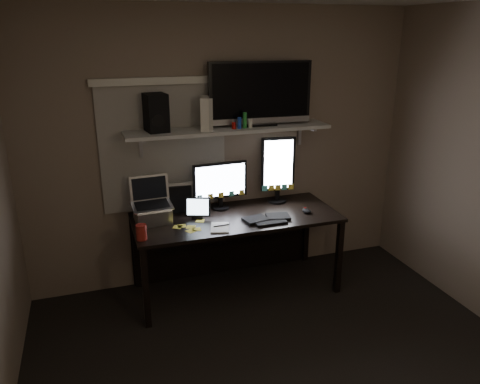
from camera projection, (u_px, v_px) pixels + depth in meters
name	position (u px, v px, depth m)	size (l,w,h in m)	color
back_wall	(224.00, 149.00, 4.29)	(3.60, 3.60, 0.00)	#806D5B
window_blinds	(164.00, 148.00, 4.10)	(1.10, 0.02, 1.10)	#B9B3A6
desk	(232.00, 229.00, 4.29)	(1.80, 0.75, 0.73)	black
wall_shelf	(229.00, 129.00, 4.06)	(1.80, 0.35, 0.03)	beige
monitor_landscape	(220.00, 185.00, 4.22)	(0.51, 0.05, 0.44)	black
monitor_portrait	(278.00, 170.00, 4.37)	(0.32, 0.06, 0.64)	black
keyboard	(267.00, 218.00, 4.04)	(0.42, 0.16, 0.03)	black
mouse	(307.00, 211.00, 4.19)	(0.07, 0.10, 0.04)	black
notepad	(220.00, 228.00, 3.86)	(0.15, 0.21, 0.01)	silver
tablet	(197.00, 208.00, 4.04)	(0.22, 0.09, 0.19)	black
file_sorter	(180.00, 198.00, 4.18)	(0.21, 0.09, 0.27)	black
laptop	(152.00, 202.00, 3.93)	(0.33, 0.27, 0.37)	#AAAAAF
cup	(141.00, 232.00, 3.64)	(0.08, 0.08, 0.12)	maroon
sticky_notes	(193.00, 226.00, 3.90)	(0.31, 0.23, 0.00)	#FFE045
tv	(260.00, 94.00, 4.07)	(0.92, 0.17, 0.55)	black
game_console	(205.00, 113.00, 3.95)	(0.07, 0.23, 0.27)	beige
speaker	(156.00, 113.00, 3.85)	(0.17, 0.21, 0.31)	black
bottles	(242.00, 121.00, 4.00)	(0.21, 0.05, 0.13)	#A50F0C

